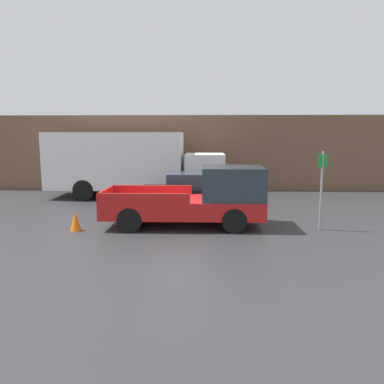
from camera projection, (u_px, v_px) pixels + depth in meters
The scene contains 7 objects.
ground_plane at pixel (192, 225), 12.62m from camera, with size 60.00×60.00×0.00m, color #2D2D30.
building_wall at pixel (196, 153), 20.36m from camera, with size 28.00×0.15×4.07m.
pickup_truck at pixel (200, 198), 12.34m from camera, with size 5.23×2.02×1.98m.
car at pixel (195, 191), 15.07m from camera, with size 4.33×1.83×1.50m.
delivery_truck at pixel (129, 162), 18.17m from camera, with size 8.44×2.49×3.14m.
parking_sign at pixel (322, 186), 11.73m from camera, with size 0.30×0.07×2.51m.
traffic_cone at pixel (76, 221), 11.81m from camera, with size 0.35×0.35×0.61m.
Camera 1 is at (0.39, -12.31, 2.98)m, focal length 35.00 mm.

